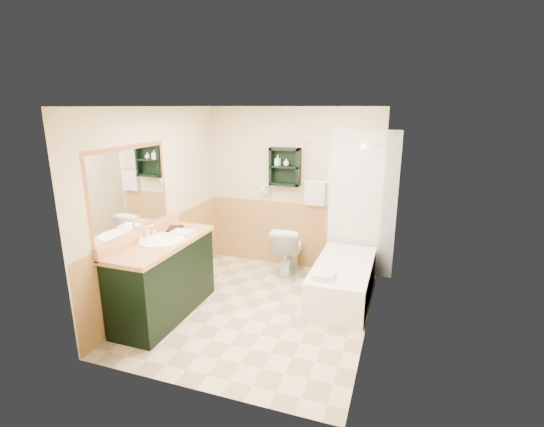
{
  "coord_description": "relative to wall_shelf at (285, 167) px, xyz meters",
  "views": [
    {
      "loc": [
        1.58,
        -4.04,
        2.41
      ],
      "look_at": [
        0.12,
        0.2,
        1.18
      ],
      "focal_mm": 26.0,
      "sensor_mm": 36.0,
      "label": 1
    }
  ],
  "objects": [
    {
      "name": "floor",
      "position": [
        0.1,
        -1.41,
        -1.55
      ],
      "size": [
        3.0,
        3.0,
        0.0
      ],
      "primitive_type": "plane",
      "color": "beige",
      "rests_on": "ground"
    },
    {
      "name": "back_wall",
      "position": [
        0.1,
        0.11,
        -0.35
      ],
      "size": [
        2.6,
        0.04,
        2.4
      ],
      "primitive_type": "cube",
      "color": "#FEEEC7",
      "rests_on": "ground"
    },
    {
      "name": "left_wall",
      "position": [
        -1.22,
        -1.41,
        -0.35
      ],
      "size": [
        0.04,
        3.0,
        2.4
      ],
      "primitive_type": "cube",
      "color": "#FEEEC7",
      "rests_on": "ground"
    },
    {
      "name": "right_wall",
      "position": [
        1.42,
        -1.41,
        -0.35
      ],
      "size": [
        0.04,
        3.0,
        2.4
      ],
      "primitive_type": "cube",
      "color": "#FEEEC7",
      "rests_on": "ground"
    },
    {
      "name": "ceiling",
      "position": [
        0.1,
        -1.41,
        0.87
      ],
      "size": [
        2.6,
        3.0,
        0.04
      ],
      "primitive_type": "cube",
      "color": "white",
      "rests_on": "back_wall"
    },
    {
      "name": "wainscot_left",
      "position": [
        -1.19,
        -1.41,
        -1.05
      ],
      "size": [
        2.98,
        2.98,
        1.0
      ],
      "primitive_type": null,
      "color": "tan",
      "rests_on": "left_wall"
    },
    {
      "name": "wainscot_back",
      "position": [
        0.1,
        0.08,
        -1.05
      ],
      "size": [
        2.58,
        2.58,
        1.0
      ],
      "primitive_type": null,
      "color": "tan",
      "rests_on": "back_wall"
    },
    {
      "name": "mirror_frame",
      "position": [
        -1.17,
        -1.96,
        -0.05
      ],
      "size": [
        1.3,
        1.3,
        1.0
      ],
      "primitive_type": null,
      "color": "#985532",
      "rests_on": "left_wall"
    },
    {
      "name": "mirror_glass",
      "position": [
        -1.17,
        -1.96,
        -0.05
      ],
      "size": [
        1.2,
        1.2,
        0.9
      ],
      "primitive_type": null,
      "color": "white",
      "rests_on": "left_wall"
    },
    {
      "name": "tile_right",
      "position": [
        1.38,
        -0.66,
        -0.5
      ],
      "size": [
        1.5,
        1.5,
        2.1
      ],
      "primitive_type": null,
      "color": "white",
      "rests_on": "right_wall"
    },
    {
      "name": "tile_back",
      "position": [
        1.13,
        0.07,
        -0.5
      ],
      "size": [
        0.95,
        0.95,
        2.1
      ],
      "primitive_type": null,
      "color": "white",
      "rests_on": "back_wall"
    },
    {
      "name": "tile_accent",
      "position": [
        1.37,
        -0.66,
        0.35
      ],
      "size": [
        1.5,
        1.5,
        0.1
      ],
      "primitive_type": null,
      "color": "#154C39",
      "rests_on": "right_wall"
    },
    {
      "name": "wall_shelf",
      "position": [
        0.0,
        0.0,
        0.0
      ],
      "size": [
        0.45,
        0.15,
        0.55
      ],
      "primitive_type": "cube",
      "color": "black",
      "rests_on": "back_wall"
    },
    {
      "name": "hair_dryer",
      "position": [
        -0.3,
        0.02,
        -0.35
      ],
      "size": [
        0.1,
        0.24,
        0.18
      ],
      "primitive_type": null,
      "color": "silver",
      "rests_on": "back_wall"
    },
    {
      "name": "towel_bar",
      "position": [
        0.45,
        0.04,
        -0.2
      ],
      "size": [
        0.4,
        0.06,
        0.4
      ],
      "primitive_type": null,
      "color": "silver",
      "rests_on": "back_wall"
    },
    {
      "name": "curtain_rod",
      "position": [
        0.63,
        -0.66,
        0.45
      ],
      "size": [
        0.03,
        1.6,
        0.03
      ],
      "primitive_type": "cylinder",
      "rotation": [
        1.57,
        0.0,
        0.0
      ],
      "color": "silver",
      "rests_on": "back_wall"
    },
    {
      "name": "shower_curtain",
      "position": [
        0.63,
        -0.48,
        -0.4
      ],
      "size": [
        1.05,
        1.05,
        1.7
      ],
      "primitive_type": null,
      "color": "#C4B894",
      "rests_on": "curtain_rod"
    },
    {
      "name": "vanity",
      "position": [
        -0.89,
        -1.85,
        -1.09
      ],
      "size": [
        0.59,
        1.46,
        0.92
      ],
      "primitive_type": "cube",
      "color": "black",
      "rests_on": "ground"
    },
    {
      "name": "bathtub",
      "position": [
        1.03,
        -0.75,
        -1.32
      ],
      "size": [
        0.7,
        1.5,
        0.47
      ],
      "primitive_type": "cube",
      "color": "white",
      "rests_on": "ground"
    },
    {
      "name": "toilet",
      "position": [
        0.13,
        -0.22,
        -1.19
      ],
      "size": [
        0.45,
        0.75,
        0.72
      ],
      "primitive_type": "imported",
      "rotation": [
        0.0,
        0.0,
        3.2
      ],
      "color": "white",
      "rests_on": "ground"
    },
    {
      "name": "counter_towel",
      "position": [
        -0.8,
        -1.57,
        -0.61
      ],
      "size": [
        0.25,
        0.19,
        0.04
      ],
      "primitive_type": "cube",
      "color": "silver",
      "rests_on": "vanity"
    },
    {
      "name": "vanity_book",
      "position": [
        -1.06,
        -1.47,
        -0.51
      ],
      "size": [
        0.18,
        0.09,
        0.24
      ],
      "primitive_type": "imported",
      "rotation": [
        0.0,
        0.0,
        0.37
      ],
      "color": "black",
      "rests_on": "vanity"
    },
    {
      "name": "tub_towel",
      "position": [
        0.87,
        -1.27,
        -1.05
      ],
      "size": [
        0.25,
        0.21,
        0.07
      ],
      "primitive_type": "cube",
      "color": "silver",
      "rests_on": "bathtub"
    },
    {
      "name": "soap_bottle_a",
      "position": [
        -0.11,
        -0.01,
        0.05
      ],
      "size": [
        0.1,
        0.16,
        0.07
      ],
      "primitive_type": "imported",
      "rotation": [
        0.0,
        0.0,
        -0.22
      ],
      "color": "white",
      "rests_on": "wall_shelf"
    },
    {
      "name": "soap_bottle_b",
      "position": [
        0.02,
        -0.01,
        0.06
      ],
      "size": [
        0.1,
        0.12,
        0.08
      ],
      "primitive_type": "imported",
      "rotation": [
        0.0,
        0.0,
        0.16
      ],
      "color": "white",
      "rests_on": "wall_shelf"
    }
  ]
}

